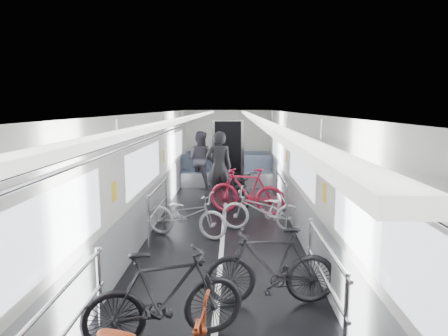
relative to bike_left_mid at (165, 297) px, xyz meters
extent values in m
cube|color=black|center=(0.52, 3.46, -0.52)|extent=(3.00, 14.00, 0.01)
cube|color=white|center=(0.52, 3.46, 1.87)|extent=(3.00, 14.00, 0.02)
cube|color=silver|center=(-0.98, 3.46, 0.67)|extent=(0.02, 14.00, 2.40)
cube|color=silver|center=(2.02, 3.46, 0.67)|extent=(0.02, 14.00, 2.40)
cube|color=silver|center=(0.52, 10.46, 0.67)|extent=(3.00, 0.02, 2.40)
cube|color=white|center=(0.52, 3.46, -0.52)|extent=(0.08, 13.80, 0.01)
cube|color=gray|center=(-0.95, 3.46, -0.08)|extent=(0.01, 13.90, 0.90)
cube|color=gray|center=(1.99, 3.46, -0.08)|extent=(0.01, 13.90, 0.90)
cube|color=white|center=(-0.95, 3.46, 0.87)|extent=(0.01, 10.80, 0.75)
cube|color=white|center=(1.99, 3.46, 0.87)|extent=(0.01, 10.80, 0.75)
cube|color=white|center=(-0.03, 3.46, 1.81)|extent=(0.14, 13.40, 0.05)
cube|color=white|center=(1.07, 3.46, 1.81)|extent=(0.14, 13.40, 0.05)
cube|color=black|center=(0.52, 10.40, 0.47)|extent=(0.95, 0.10, 2.00)
imported|color=black|center=(0.00, 0.00, 0.00)|extent=(1.81, 1.04, 1.05)
imported|color=#A8A9AD|center=(-0.20, 3.56, -0.08)|extent=(1.79, 1.07, 0.89)
imported|color=black|center=(1.21, 0.89, -0.01)|extent=(1.73, 0.60, 1.02)
imported|color=#B5B5BA|center=(1.31, 3.98, -0.08)|extent=(1.74, 0.83, 0.88)
imported|color=#A7142F|center=(1.04, 5.26, 0.03)|extent=(1.91, 1.06, 1.11)
imported|color=black|center=(0.91, 6.28, -0.07)|extent=(0.98, 1.82, 0.91)
imported|color=black|center=(0.34, 6.38, 0.42)|extent=(0.75, 0.54, 1.90)
imported|color=#2C2830|center=(-0.33, 8.47, 0.36)|extent=(1.02, 0.90, 1.77)
camera|label=1|loc=(0.72, -3.97, 2.01)|focal=32.00mm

